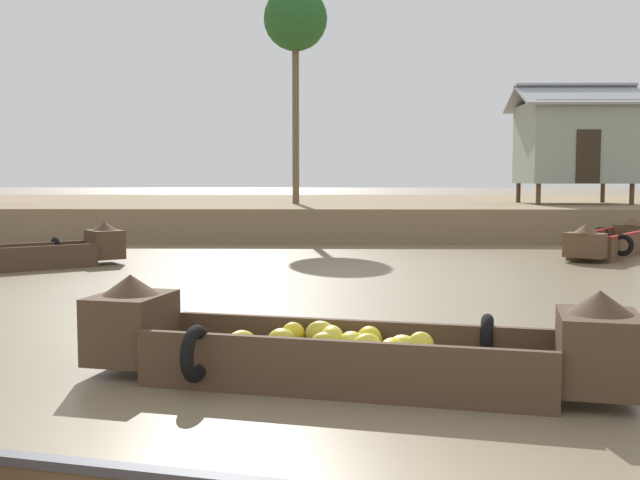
{
  "coord_description": "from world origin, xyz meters",
  "views": [
    {
      "loc": [
        0.22,
        -3.27,
        1.92
      ],
      "look_at": [
        0.01,
        7.05,
        1.08
      ],
      "focal_mm": 42.28,
      "sensor_mm": 36.0,
      "label": 1
    }
  ],
  "objects_px": {
    "banana_boat": "(347,348)",
    "cargo_boat_upstream": "(5,254)",
    "palm_tree_near": "(295,22)",
    "stilt_house_mid_right": "(574,142)",
    "fishing_skiff_distant": "(610,243)"
  },
  "relations": [
    {
      "from": "cargo_boat_upstream",
      "to": "fishing_skiff_distant",
      "type": "bearing_deg",
      "value": 13.1
    },
    {
      "from": "cargo_boat_upstream",
      "to": "palm_tree_near",
      "type": "distance_m",
      "value": 14.4
    },
    {
      "from": "banana_boat",
      "to": "stilt_house_mid_right",
      "type": "bearing_deg",
      "value": 67.52
    },
    {
      "from": "palm_tree_near",
      "to": "cargo_boat_upstream",
      "type": "bearing_deg",
      "value": -116.16
    },
    {
      "from": "banana_boat",
      "to": "palm_tree_near",
      "type": "relative_size",
      "value": 0.68
    },
    {
      "from": "palm_tree_near",
      "to": "banana_boat",
      "type": "bearing_deg",
      "value": -85.65
    },
    {
      "from": "fishing_skiff_distant",
      "to": "palm_tree_near",
      "type": "bearing_deg",
      "value": 135.75
    },
    {
      "from": "cargo_boat_upstream",
      "to": "stilt_house_mid_right",
      "type": "xyz_separation_m",
      "value": [
        15.39,
        11.43,
        2.88
      ]
    },
    {
      "from": "banana_boat",
      "to": "cargo_boat_upstream",
      "type": "distance_m",
      "value": 11.21
    },
    {
      "from": "cargo_boat_upstream",
      "to": "stilt_house_mid_right",
      "type": "distance_m",
      "value": 19.39
    },
    {
      "from": "banana_boat",
      "to": "cargo_boat_upstream",
      "type": "bearing_deg",
      "value": 128.98
    },
    {
      "from": "fishing_skiff_distant",
      "to": "cargo_boat_upstream",
      "type": "bearing_deg",
      "value": -166.9
    },
    {
      "from": "cargo_boat_upstream",
      "to": "palm_tree_near",
      "type": "relative_size",
      "value": 0.59
    },
    {
      "from": "fishing_skiff_distant",
      "to": "cargo_boat_upstream",
      "type": "xyz_separation_m",
      "value": [
        -13.8,
        -3.21,
        0.02
      ]
    },
    {
      "from": "cargo_boat_upstream",
      "to": "stilt_house_mid_right",
      "type": "bearing_deg",
      "value": 36.6
    }
  ]
}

